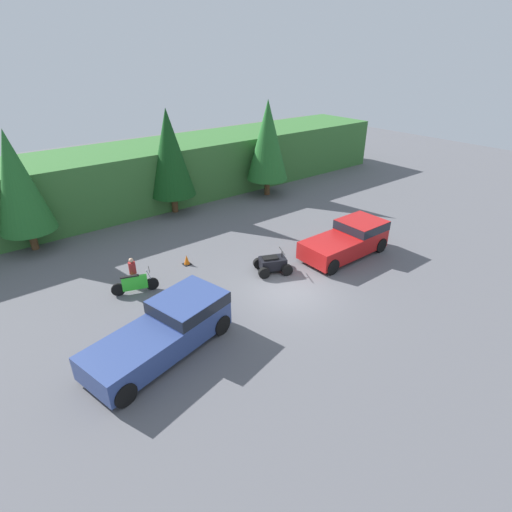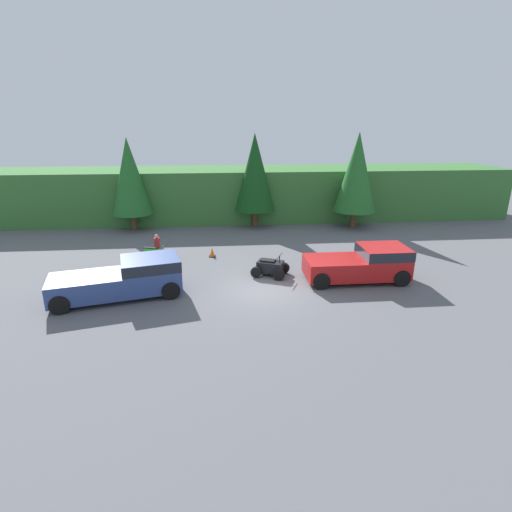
{
  "view_description": "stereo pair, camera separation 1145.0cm",
  "coord_description": "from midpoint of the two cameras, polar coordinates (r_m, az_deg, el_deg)",
  "views": [
    {
      "loc": [
        -11.32,
        -11.76,
        10.4
      ],
      "look_at": [
        -0.12,
        2.44,
        0.95
      ],
      "focal_mm": 28.0,
      "sensor_mm": 36.0,
      "label": 1
    },
    {
      "loc": [
        -1.97,
        -17.79,
        7.73
      ],
      "look_at": [
        -0.12,
        2.44,
        0.95
      ],
      "focal_mm": 28.0,
      "sensor_mm": 36.0,
      "label": 2
    }
  ],
  "objects": [
    {
      "name": "ground_plane",
      "position": [
        18.56,
        -12.26,
        -2.34
      ],
      "size": [
        80.0,
        80.0,
        0.0
      ],
      "primitive_type": "plane",
      "color": "#5B5B60"
    },
    {
      "name": "hillside_backdrop",
      "position": [
        32.25,
        -26.08,
        12.34
      ],
      "size": [
        44.0,
        6.0,
        4.14
      ],
      "color": "#387033",
      "rests_on": "ground_plane"
    },
    {
      "name": "tree_left",
      "position": [
        27.85,
        -42.16,
        10.14
      ],
      "size": [
        2.99,
        2.99,
        6.8
      ],
      "color": "brown",
      "rests_on": "ground_plane"
    },
    {
      "name": "tree_mid_left",
      "position": [
        29.03,
        -23.88,
        15.62
      ],
      "size": [
        3.11,
        3.11,
        7.06
      ],
      "color": "brown",
      "rests_on": "ground_plane"
    },
    {
      "name": "tree_mid_right",
      "position": [
        30.79,
        -9.18,
        18.2
      ],
      "size": [
        3.15,
        3.15,
        7.17
      ],
      "color": "brown",
      "rests_on": "ground_plane"
    },
    {
      "name": "pickup_truck_red",
      "position": [
        21.32,
        -0.84,
        5.21
      ],
      "size": [
        5.18,
        2.3,
        1.77
      ],
      "rotation": [
        0.0,
        0.0,
        0.0
      ],
      "color": "red",
      "rests_on": "ground_plane"
    },
    {
      "name": "pickup_truck_second",
      "position": [
        16.79,
        -32.13,
        -6.04
      ],
      "size": [
        6.13,
        3.54,
        1.77
      ],
      "rotation": [
        0.0,
        0.0,
        0.24
      ],
      "color": "#334784",
      "rests_on": "ground_plane"
    },
    {
      "name": "dirt_bike",
      "position": [
        21.08,
        -32.36,
        -1.05
      ],
      "size": [
        2.12,
        0.92,
        1.16
      ],
      "rotation": [
        0.0,
        0.0,
        -0.33
      ],
      "color": "black",
      "rests_on": "ground_plane"
    },
    {
      "name": "quad_atv",
      "position": [
        20.16,
        -13.42,
        1.49
      ],
      "size": [
        2.17,
        1.9,
        1.16
      ],
      "rotation": [
        0.0,
        0.0,
        -0.41
      ],
      "color": "black",
      "rests_on": "ground_plane"
    },
    {
      "name": "rider_person",
      "position": [
        21.32,
        -32.44,
        0.46
      ],
      "size": [
        0.36,
        0.37,
        1.63
      ],
      "rotation": [
        0.0,
        0.0,
        -0.08
      ],
      "color": "brown",
      "rests_on": "ground_plane"
    },
    {
      "name": "traffic_cone",
      "position": [
        22.42,
        -24.47,
        1.83
      ],
      "size": [
        0.42,
        0.42,
        0.55
      ],
      "color": "black",
      "rests_on": "ground_plane"
    }
  ]
}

